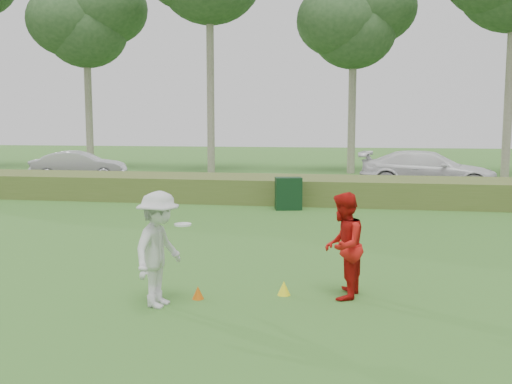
% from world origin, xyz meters
% --- Properties ---
extents(ground, '(120.00, 120.00, 0.00)m').
position_xyz_m(ground, '(0.00, 0.00, 0.00)').
color(ground, '#2E6622').
rests_on(ground, ground).
extents(reed_strip, '(80.00, 3.00, 0.90)m').
position_xyz_m(reed_strip, '(0.00, 12.00, 0.45)').
color(reed_strip, '#4A5E25').
rests_on(reed_strip, ground).
extents(park_road, '(80.00, 6.00, 0.06)m').
position_xyz_m(park_road, '(0.00, 17.00, 0.03)').
color(park_road, '#2D2D2D').
rests_on(park_road, ground).
extents(tree_2, '(6.50, 6.50, 12.00)m').
position_xyz_m(tree_2, '(-14.00, 24.00, 8.97)').
color(tree_2, gray).
rests_on(tree_2, ground).
extents(tree_4, '(6.24, 6.24, 11.50)m').
position_xyz_m(tree_4, '(2.00, 24.50, 8.59)').
color(tree_4, gray).
rests_on(tree_4, ground).
extents(player_white, '(0.98, 1.30, 1.85)m').
position_xyz_m(player_white, '(-0.74, -0.66, 0.93)').
color(player_white, silver).
rests_on(player_white, ground).
extents(player_red, '(0.81, 0.97, 1.78)m').
position_xyz_m(player_red, '(2.13, 0.29, 0.89)').
color(player_red, red).
rests_on(player_red, ground).
extents(cone_orange, '(0.20, 0.20, 0.22)m').
position_xyz_m(cone_orange, '(-0.24, -0.20, 0.11)').
color(cone_orange, '#D55C0B').
rests_on(cone_orange, ground).
extents(cone_yellow, '(0.22, 0.22, 0.24)m').
position_xyz_m(cone_yellow, '(1.14, 0.26, 0.12)').
color(cone_yellow, yellow).
rests_on(cone_yellow, ground).
extents(utility_cabinet, '(0.98, 0.74, 1.09)m').
position_xyz_m(utility_cabinet, '(0.07, 9.88, 0.55)').
color(utility_cabinet, black).
rests_on(utility_cabinet, ground).
extents(car_mid, '(4.77, 2.73, 1.49)m').
position_xyz_m(car_mid, '(-11.12, 16.93, 0.80)').
color(car_mid, silver).
rests_on(car_mid, park_road).
extents(car_right, '(6.04, 3.19, 1.67)m').
position_xyz_m(car_right, '(5.35, 16.07, 0.89)').
color(car_right, white).
rests_on(car_right, park_road).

